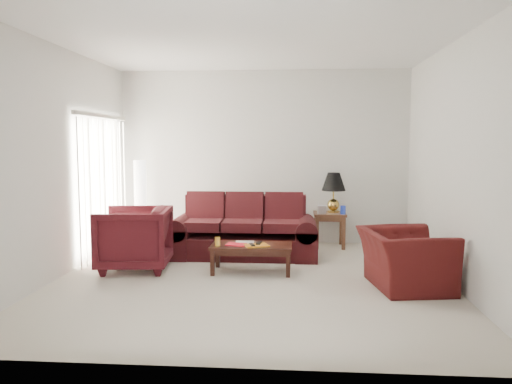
{
  "coord_description": "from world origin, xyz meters",
  "views": [
    {
      "loc": [
        0.55,
        -6.21,
        1.76
      ],
      "look_at": [
        0.0,
        0.85,
        1.05
      ],
      "focal_mm": 35.0,
      "sensor_mm": 36.0,
      "label": 1
    }
  ],
  "objects_px": {
    "floor_lamp": "(140,202)",
    "end_table": "(329,230)",
    "coffee_table": "(252,258)",
    "sofa": "(243,227)",
    "armchair_right": "(405,259)",
    "armchair_left": "(134,238)"
  },
  "relations": [
    {
      "from": "floor_lamp",
      "to": "sofa",
      "type": "bearing_deg",
      "value": -21.7
    },
    {
      "from": "sofa",
      "to": "armchair_right",
      "type": "height_order",
      "value": "sofa"
    },
    {
      "from": "end_table",
      "to": "armchair_right",
      "type": "xyz_separation_m",
      "value": [
        0.74,
        -2.33,
        0.06
      ]
    },
    {
      "from": "sofa",
      "to": "floor_lamp",
      "type": "relative_size",
      "value": 1.53
    },
    {
      "from": "end_table",
      "to": "armchair_left",
      "type": "height_order",
      "value": "armchair_left"
    },
    {
      "from": "floor_lamp",
      "to": "end_table",
      "type": "bearing_deg",
      "value": 1.63
    },
    {
      "from": "floor_lamp",
      "to": "coffee_table",
      "type": "xyz_separation_m",
      "value": [
        2.05,
        -1.66,
        -0.55
      ]
    },
    {
      "from": "floor_lamp",
      "to": "armchair_right",
      "type": "height_order",
      "value": "floor_lamp"
    },
    {
      "from": "sofa",
      "to": "floor_lamp",
      "type": "xyz_separation_m",
      "value": [
        -1.84,
        0.73,
        0.28
      ]
    },
    {
      "from": "sofa",
      "to": "armchair_right",
      "type": "xyz_separation_m",
      "value": [
        2.12,
        -1.51,
        -0.11
      ]
    },
    {
      "from": "armchair_right",
      "to": "coffee_table",
      "type": "bearing_deg",
      "value": 63.89
    },
    {
      "from": "sofa",
      "to": "armchair_left",
      "type": "relative_size",
      "value": 2.35
    },
    {
      "from": "floor_lamp",
      "to": "coffee_table",
      "type": "distance_m",
      "value": 2.69
    },
    {
      "from": "armchair_left",
      "to": "coffee_table",
      "type": "height_order",
      "value": "armchair_left"
    },
    {
      "from": "sofa",
      "to": "armchair_left",
      "type": "height_order",
      "value": "sofa"
    },
    {
      "from": "armchair_right",
      "to": "sofa",
      "type": "bearing_deg",
      "value": 45.42
    },
    {
      "from": "end_table",
      "to": "armchair_right",
      "type": "relative_size",
      "value": 0.54
    },
    {
      "from": "end_table",
      "to": "coffee_table",
      "type": "relative_size",
      "value": 0.53
    },
    {
      "from": "sofa",
      "to": "coffee_table",
      "type": "distance_m",
      "value": 0.98
    },
    {
      "from": "coffee_table",
      "to": "floor_lamp",
      "type": "bearing_deg",
      "value": 135.04
    },
    {
      "from": "armchair_left",
      "to": "floor_lamp",
      "type": "bearing_deg",
      "value": -171.61
    },
    {
      "from": "end_table",
      "to": "floor_lamp",
      "type": "distance_m",
      "value": 3.25
    }
  ]
}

